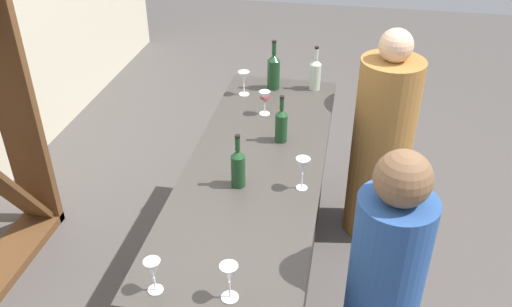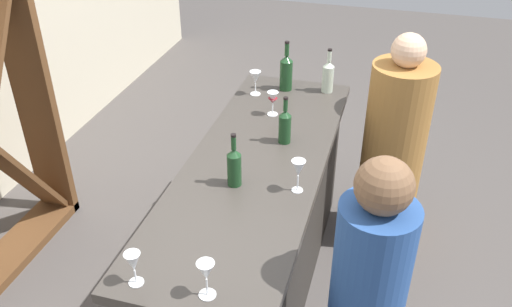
% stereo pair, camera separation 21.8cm
% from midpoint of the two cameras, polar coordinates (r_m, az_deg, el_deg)
% --- Properties ---
extents(ground_plane, '(12.00, 12.00, 0.00)m').
position_cam_midpoint_polar(ground_plane, '(3.46, 1.86, -14.47)').
color(ground_plane, '#4C4744').
extents(bar_counter, '(2.12, 0.70, 0.97)m').
position_cam_midpoint_polar(bar_counter, '(3.13, 2.01, -8.31)').
color(bar_counter, '#2A2723').
rests_on(bar_counter, ground).
extents(wine_bottle_leftmost_olive_green, '(0.07, 0.07, 0.28)m').
position_cam_midpoint_polar(wine_bottle_leftmost_olive_green, '(2.61, 0.08, -1.37)').
color(wine_bottle_leftmost_olive_green, '#193D1E').
rests_on(wine_bottle_leftmost_olive_green, bar_counter).
extents(wine_bottle_second_left_olive_green, '(0.07, 0.07, 0.27)m').
position_cam_midpoint_polar(wine_bottle_second_left_olive_green, '(2.96, 5.16, 2.90)').
color(wine_bottle_second_left_olive_green, '#193D1E').
rests_on(wine_bottle_second_left_olive_green, bar_counter).
extents(wine_bottle_center_olive_green, '(0.08, 0.08, 0.33)m').
position_cam_midpoint_polar(wine_bottle_center_olive_green, '(3.56, 4.96, 8.54)').
color(wine_bottle_center_olive_green, '#193D1E').
rests_on(wine_bottle_center_olive_green, bar_counter).
extents(wine_bottle_second_right_clear_pale, '(0.07, 0.07, 0.29)m').
position_cam_midpoint_polar(wine_bottle_second_right_clear_pale, '(3.57, 9.33, 8.03)').
color(wine_bottle_second_right_clear_pale, '#B7C6B2').
rests_on(wine_bottle_second_right_clear_pale, bar_counter).
extents(wine_glass_near_left, '(0.07, 0.07, 0.17)m').
position_cam_midpoint_polar(wine_glass_near_left, '(2.57, 6.89, -1.71)').
color(wine_glass_near_left, white).
rests_on(wine_glass_near_left, bar_counter).
extents(wine_glass_near_center, '(0.07, 0.07, 0.16)m').
position_cam_midpoint_polar(wine_glass_near_center, '(2.04, -2.17, -12.48)').
color(wine_glass_near_center, white).
rests_on(wine_glass_near_center, bar_counter).
extents(wine_glass_near_right, '(0.07, 0.07, 0.15)m').
position_cam_midpoint_polar(wine_glass_near_right, '(3.24, 3.71, 5.70)').
color(wine_glass_near_right, white).
rests_on(wine_glass_near_right, bar_counter).
extents(wine_glass_far_left, '(0.06, 0.06, 0.15)m').
position_cam_midpoint_polar(wine_glass_far_left, '(2.12, -9.88, -11.36)').
color(wine_glass_far_left, white).
rests_on(wine_glass_far_left, bar_counter).
extents(wine_glass_far_center, '(0.07, 0.07, 0.16)m').
position_cam_midpoint_polar(wine_glass_far_center, '(3.48, 1.74, 7.88)').
color(wine_glass_far_center, white).
rests_on(wine_glass_far_center, bar_counter).
extents(person_center_guest, '(0.43, 0.43, 1.46)m').
position_cam_midpoint_polar(person_center_guest, '(3.61, 15.83, 0.00)').
color(person_center_guest, '#9E6B33').
rests_on(person_center_guest, ground).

